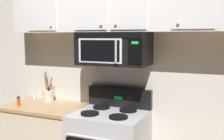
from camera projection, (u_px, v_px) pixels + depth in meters
name	position (u px, v px, depth m)	size (l,w,h in m)	color
back_wall	(122.00, 67.00, 3.24)	(5.20, 0.10, 2.70)	silver
over_range_microwave	(114.00, 49.00, 2.98)	(0.76, 0.43, 0.35)	black
upper_cabinets	(115.00, 6.00, 2.96)	(2.50, 0.36, 0.55)	silver
utensil_crock_cream	(48.00, 94.00, 3.48)	(0.14, 0.14, 0.39)	beige
salt_shaker	(34.00, 96.00, 3.60)	(0.04, 0.04, 0.10)	white
spice_jar	(19.00, 101.00, 3.25)	(0.04, 0.04, 0.11)	#C64C19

